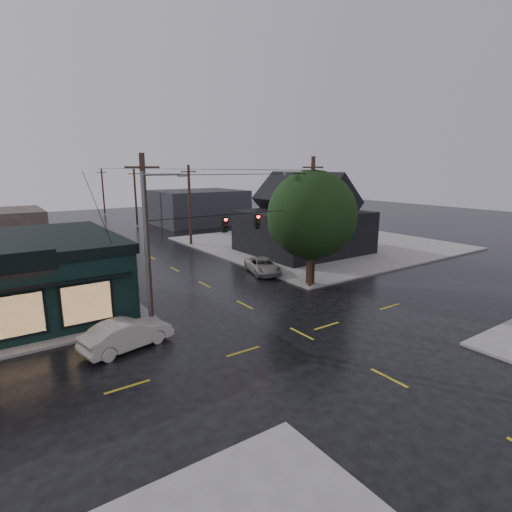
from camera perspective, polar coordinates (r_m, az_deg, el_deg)
ground_plane at (r=23.50m, az=6.52°, el=-10.96°), size 160.00×160.00×0.00m
sidewalk_ne at (r=50.69m, az=8.71°, el=1.86°), size 28.00×28.00×0.15m
ne_building at (r=44.51m, az=6.84°, el=6.17°), size 12.60×11.60×8.75m
corner_tree at (r=31.67m, az=8.01°, el=5.78°), size 7.03×7.03×9.07m
utility_pole_nw at (r=25.69m, az=-14.68°, el=-9.21°), size 2.00×0.32×10.15m
utility_pole_ne at (r=32.14m, az=7.64°, el=-4.47°), size 2.00×0.32×10.15m
utility_pole_far_a at (r=49.67m, az=-9.25°, el=1.53°), size 2.00×0.32×9.65m
utility_pole_far_b at (r=68.06m, az=-16.58°, el=4.13°), size 2.00×0.32×9.15m
utility_pole_far_c at (r=87.15m, az=-20.77°, el=5.57°), size 2.00×0.32×9.15m
span_signal_assembly at (r=27.07m, az=-2.13°, el=4.80°), size 13.00×0.48×1.23m
streetlight_nw at (r=24.98m, az=-14.76°, el=-9.85°), size 5.40×0.30×9.15m
streetlight_ne at (r=32.96m, az=7.47°, el=-4.04°), size 5.40×0.30×9.15m
bg_building_east at (r=68.54m, az=-8.33°, el=6.93°), size 14.00×12.00×5.60m
sedan_cream at (r=22.39m, az=-17.95°, el=-10.56°), size 5.05×2.70×1.58m
suv_silver at (r=35.89m, az=1.00°, el=-1.42°), size 3.58×5.38×1.37m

